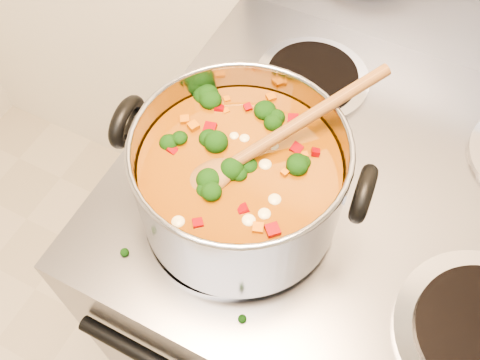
# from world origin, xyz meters

# --- Properties ---
(electric_range) EXTENTS (0.79, 0.71, 1.08)m
(electric_range) POSITION_xyz_m (-0.08, 1.16, 0.47)
(electric_range) COLOR gray
(electric_range) RESTS_ON ground
(stockpot) EXTENTS (0.34, 0.28, 0.17)m
(stockpot) POSITION_xyz_m (-0.25, 1.02, 1.01)
(stockpot) COLOR #96969D
(stockpot) RESTS_ON electric_range
(wooden_spoon) EXTENTS (0.20, 0.26, 0.09)m
(wooden_spoon) POSITION_xyz_m (-0.24, 1.04, 1.06)
(wooden_spoon) COLOR brown
(wooden_spoon) RESTS_ON stockpot
(cooktop_crumbs) EXTENTS (0.08, 0.34, 0.01)m
(cooktop_crumbs) POSITION_xyz_m (-0.26, 1.03, 0.92)
(cooktop_crumbs) COLOR black
(cooktop_crumbs) RESTS_ON electric_range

